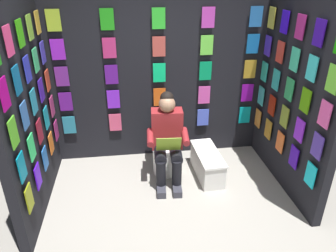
{
  "coord_description": "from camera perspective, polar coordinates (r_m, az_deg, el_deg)",
  "views": [
    {
      "loc": [
        0.45,
        2.42,
        2.54
      ],
      "look_at": [
        -0.01,
        -0.99,
        0.85
      ],
      "focal_mm": 34.1,
      "sensor_mm": 36.0,
      "label": 1
    }
  ],
  "objects": [
    {
      "name": "display_wall_left",
      "position": [
        4.1,
        21.62,
        4.62
      ],
      "size": [
        0.14,
        1.8,
        2.32
      ],
      "color": "black",
      "rests_on": "ground"
    },
    {
      "name": "display_wall_right",
      "position": [
        3.75,
        -23.74,
        2.29
      ],
      "size": [
        0.14,
        1.8,
        2.32
      ],
      "color": "black",
      "rests_on": "ground"
    },
    {
      "name": "toilet",
      "position": [
        4.4,
        -0.3,
        -4.01
      ],
      "size": [
        0.42,
        0.57,
        0.77
      ],
      "rotation": [
        0.0,
        0.0,
        -0.07
      ],
      "color": "white",
      "rests_on": "ground"
    },
    {
      "name": "ground_plane",
      "position": [
        3.53,
        2.06,
        -19.81
      ],
      "size": [
        30.0,
        30.0,
        0.0
      ],
      "primitive_type": "plane",
      "color": "#9E998E"
    },
    {
      "name": "comic_longbox_near",
      "position": [
        4.38,
        7.02,
        -6.68
      ],
      "size": [
        0.33,
        0.77,
        0.35
      ],
      "rotation": [
        0.0,
        0.0,
        0.04
      ],
      "color": "white",
      "rests_on": "ground"
    },
    {
      "name": "display_wall_back",
      "position": [
        4.51,
        -1.67,
        8.34
      ],
      "size": [
        3.04,
        0.14,
        2.32
      ],
      "color": "black",
      "rests_on": "ground"
    },
    {
      "name": "person_reading",
      "position": [
        4.07,
        -0.09,
        -2.27
      ],
      "size": [
        0.54,
        0.7,
        1.19
      ],
      "rotation": [
        0.0,
        0.0,
        -0.07
      ],
      "color": "maroon",
      "rests_on": "ground"
    }
  ]
}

